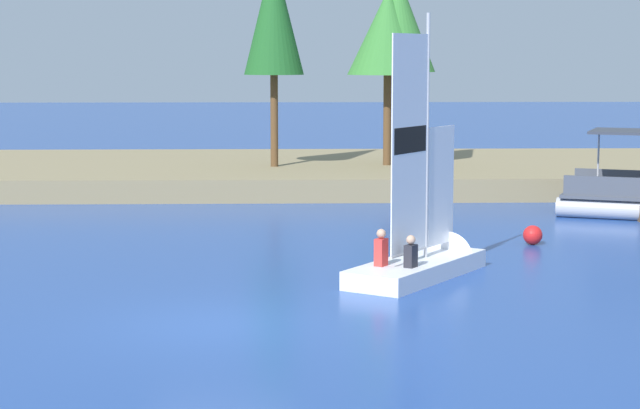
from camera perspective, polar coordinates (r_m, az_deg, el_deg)
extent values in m
plane|color=#234793|center=(21.22, -4.91, -5.97)|extent=(200.00, 200.00, 0.00)
cube|color=#897A56|center=(44.51, -3.23, 1.59)|extent=(80.00, 12.66, 0.79)
cylinder|color=brown|center=(42.73, -2.28, 4.17)|extent=(0.28, 0.28, 3.40)
cone|color=#1E5B23|center=(42.69, -2.31, 9.43)|extent=(2.21, 2.21, 4.44)
cylinder|color=brown|center=(43.32, 3.35, 4.20)|extent=(0.30, 0.30, 3.39)
cone|color=#387F33|center=(43.26, 3.39, 8.53)|extent=(3.02, 3.02, 3.16)
cylinder|color=brown|center=(43.58, 3.83, 4.28)|extent=(0.32, 0.32, 3.49)
cone|color=#387F33|center=(43.53, 3.87, 8.96)|extent=(2.84, 2.84, 3.62)
cube|color=white|center=(25.58, 4.81, -3.20)|extent=(3.55, 4.28, 0.40)
cone|color=white|center=(27.44, 6.88, -2.50)|extent=(1.64, 1.59, 1.26)
cylinder|color=#B7B7BC|center=(25.58, 5.32, 3.37)|extent=(0.08, 0.08, 5.42)
cube|color=white|center=(24.89, 4.47, 3.02)|extent=(0.93, 1.33, 4.70)
cube|color=black|center=(24.88, 4.47, 3.21)|extent=(0.84, 1.21, 0.56)
cube|color=white|center=(26.33, 6.01, 0.94)|extent=(0.72, 1.04, 2.70)
cylinder|color=#B7B7BC|center=(25.18, 4.42, -2.39)|extent=(0.95, 1.35, 0.06)
cube|color=#26262D|center=(24.62, 4.52, -2.56)|extent=(0.32, 0.34, 0.49)
sphere|color=tan|center=(24.56, 4.53, -1.75)|extent=(0.20, 0.20, 0.20)
cube|color=red|center=(24.73, 3.05, -2.38)|extent=(0.32, 0.34, 0.59)
sphere|color=tan|center=(24.67, 3.05, -1.45)|extent=(0.20, 0.20, 0.20)
cylinder|color=#B2B2B7|center=(36.49, 13.62, 2.05)|extent=(0.06, 0.06, 1.85)
sphere|color=red|center=(30.43, 10.49, -1.50)|extent=(0.51, 0.51, 0.51)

